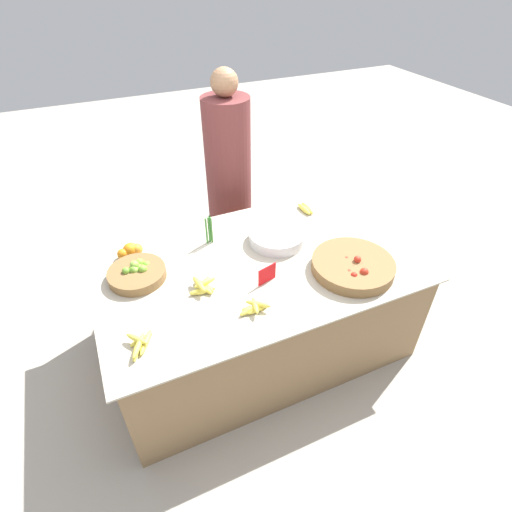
# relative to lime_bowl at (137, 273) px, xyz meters

# --- Properties ---
(ground_plane) EXTENTS (12.00, 12.00, 0.00)m
(ground_plane) POSITION_rel_lime_bowl_xyz_m (0.67, -0.15, -0.72)
(ground_plane) COLOR #ADA599
(market_table) EXTENTS (1.89, 1.17, 0.68)m
(market_table) POSITION_rel_lime_bowl_xyz_m (0.67, -0.15, -0.37)
(market_table) COLOR olive
(market_table) RESTS_ON ground_plane
(lime_bowl) EXTENTS (0.32, 0.32, 0.10)m
(lime_bowl) POSITION_rel_lime_bowl_xyz_m (0.00, 0.00, 0.00)
(lime_bowl) COLOR olive
(lime_bowl) RESTS_ON market_table
(tomato_basket) EXTENTS (0.48, 0.48, 0.10)m
(tomato_basket) POSITION_rel_lime_bowl_xyz_m (1.15, -0.45, 0.00)
(tomato_basket) COLOR olive
(tomato_basket) RESTS_ON market_table
(orange_pile) EXTENTS (0.15, 0.10, 0.08)m
(orange_pile) POSITION_rel_lime_bowl_xyz_m (0.01, 0.23, 0.01)
(orange_pile) COLOR orange
(orange_pile) RESTS_ON market_table
(metal_bowl) EXTENTS (0.35, 0.35, 0.07)m
(metal_bowl) POSITION_rel_lime_bowl_xyz_m (0.88, -0.01, 0.00)
(metal_bowl) COLOR silver
(metal_bowl) RESTS_ON market_table
(price_sign) EXTENTS (0.12, 0.04, 0.11)m
(price_sign) POSITION_rel_lime_bowl_xyz_m (0.65, -0.33, 0.02)
(price_sign) COLOR red
(price_sign) RESTS_ON market_table
(veg_bundle) EXTENTS (0.05, 0.04, 0.18)m
(veg_bundle) POSITION_rel_lime_bowl_xyz_m (0.49, 0.16, 0.06)
(veg_bundle) COLOR #428438
(veg_bundle) RESTS_ON market_table
(banana_bunch_front_left) EXTENTS (0.17, 0.16, 0.06)m
(banana_bunch_front_left) POSITION_rel_lime_bowl_xyz_m (0.31, -0.25, -0.01)
(banana_bunch_front_left) COLOR #EFDB4C
(banana_bunch_front_left) RESTS_ON market_table
(banana_bunch_front_right) EXTENTS (0.18, 0.12, 0.05)m
(banana_bunch_front_right) POSITION_rel_lime_bowl_xyz_m (0.50, -0.51, -0.01)
(banana_bunch_front_right) COLOR #EFDB4C
(banana_bunch_front_right) RESTS_ON market_table
(banana_bunch_front_center) EXTENTS (0.07, 0.16, 0.04)m
(banana_bunch_front_center) POSITION_rel_lime_bowl_xyz_m (1.23, 0.23, -0.02)
(banana_bunch_front_center) COLOR #EFDB4C
(banana_bunch_front_center) RESTS_ON market_table
(banana_bunch_back_center) EXTENTS (0.14, 0.17, 0.05)m
(banana_bunch_back_center) POSITION_rel_lime_bowl_xyz_m (-0.08, -0.50, -0.01)
(banana_bunch_back_center) COLOR #EFDB4C
(banana_bunch_back_center) RESTS_ON market_table
(vendor_person) EXTENTS (0.35, 0.35, 1.54)m
(vendor_person) POSITION_rel_lime_bowl_xyz_m (0.88, 0.83, -0.01)
(vendor_person) COLOR brown
(vendor_person) RESTS_ON ground_plane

